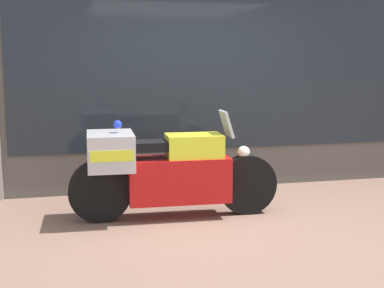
{
  "coord_description": "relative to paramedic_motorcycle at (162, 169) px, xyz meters",
  "views": [
    {
      "loc": [
        -1.65,
        -5.05,
        1.75
      ],
      "look_at": [
        -0.21,
        1.07,
        0.73
      ],
      "focal_mm": 50.0,
      "sensor_mm": 36.0,
      "label": 1
    }
  ],
  "objects": [
    {
      "name": "paramedic_motorcycle",
      "position": [
        0.0,
        0.0,
        0.0
      ],
      "size": [
        2.31,
        0.69,
        1.18
      ],
      "rotation": [
        0.0,
        0.0,
        -0.04
      ],
      "color": "black",
      "rests_on": "ground"
    },
    {
      "name": "window_display",
      "position": [
        1.08,
        1.46,
        -0.1
      ],
      "size": [
        5.46,
        0.3,
        1.87
      ],
      "color": "slate",
      "rests_on": "ground"
    },
    {
      "name": "shop_building",
      "position": [
        0.21,
        1.42,
        1.42
      ],
      "size": [
        6.9,
        0.55,
        3.93
      ],
      "color": "#56514C",
      "rests_on": "ground"
    },
    {
      "name": "ground_plane",
      "position": [
        0.66,
        -0.57,
        -0.55
      ],
      "size": [
        60.0,
        60.0,
        0.0
      ],
      "primitive_type": "plane",
      "color": "#7A5B4C"
    }
  ]
}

